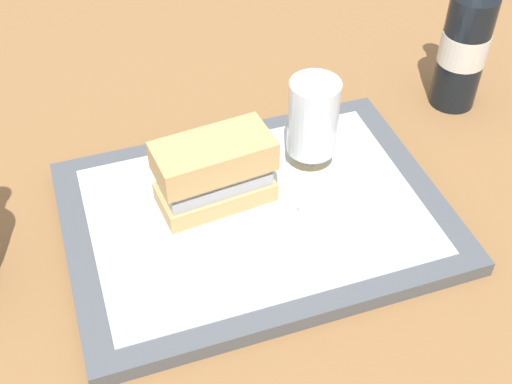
# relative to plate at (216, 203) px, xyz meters

# --- Properties ---
(ground_plane) EXTENTS (3.00, 3.00, 0.00)m
(ground_plane) POSITION_rel_plate_xyz_m (0.04, -0.02, -0.03)
(ground_plane) COLOR olive
(tray) EXTENTS (0.44, 0.32, 0.02)m
(tray) POSITION_rel_plate_xyz_m (0.04, -0.02, -0.02)
(tray) COLOR #4C5156
(tray) RESTS_ON ground_plane
(placemat) EXTENTS (0.38, 0.27, 0.00)m
(placemat) POSITION_rel_plate_xyz_m (0.04, -0.02, -0.01)
(placemat) COLOR silver
(placemat) RESTS_ON tray
(plate) EXTENTS (0.19, 0.19, 0.01)m
(plate) POSITION_rel_plate_xyz_m (0.00, 0.00, 0.00)
(plate) COLOR white
(plate) RESTS_ON placemat
(sandwich) EXTENTS (0.14, 0.08, 0.08)m
(sandwich) POSITION_rel_plate_xyz_m (0.00, 0.00, 0.05)
(sandwich) COLOR tan
(sandwich) RESTS_ON plate
(beer_glass) EXTENTS (0.06, 0.06, 0.12)m
(beer_glass) POSITION_rel_plate_xyz_m (0.13, 0.03, 0.06)
(beer_glass) COLOR silver
(beer_glass) RESTS_ON placemat
(napkin_folded) EXTENTS (0.09, 0.07, 0.01)m
(napkin_folded) POSITION_rel_plate_xyz_m (0.13, -0.07, -0.00)
(napkin_folded) COLOR white
(napkin_folded) RESTS_ON placemat
(beer_bottle) EXTENTS (0.07, 0.07, 0.27)m
(beer_bottle) POSITION_rel_plate_xyz_m (0.39, 0.12, 0.08)
(beer_bottle) COLOR black
(beer_bottle) RESTS_ON ground_plane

